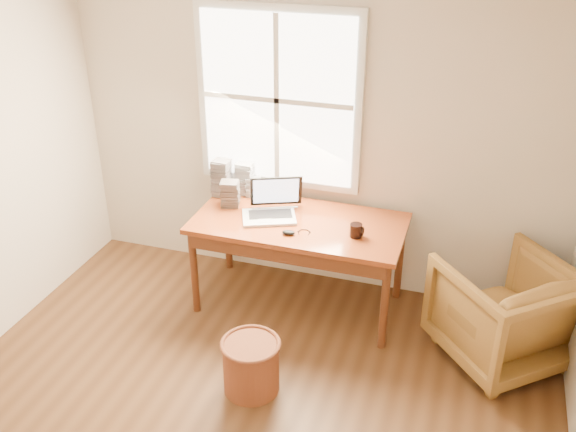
% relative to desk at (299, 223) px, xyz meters
% --- Properties ---
extents(room_shell, '(4.04, 4.54, 2.64)m').
position_rel_desk_xyz_m(room_shell, '(-0.02, -1.64, 0.59)').
color(room_shell, brown).
rests_on(room_shell, ground).
extents(desk, '(1.60, 0.80, 0.04)m').
position_rel_desk_xyz_m(desk, '(0.00, 0.00, 0.00)').
color(desk, brown).
rests_on(desk, room_shell).
extents(armchair, '(1.15, 1.16, 0.76)m').
position_rel_desk_xyz_m(armchair, '(1.55, -0.18, -0.35)').
color(armchair, brown).
rests_on(armchair, room_shell).
extents(wicker_stool, '(0.41, 0.41, 0.37)m').
position_rel_desk_xyz_m(wicker_stool, '(-0.01, -1.04, -0.54)').
color(wicker_stool, brown).
rests_on(wicker_stool, room_shell).
extents(laptop, '(0.59, 0.60, 0.33)m').
position_rel_desk_xyz_m(laptop, '(-0.23, -0.03, 0.19)').
color(laptop, silver).
rests_on(laptop, desk).
extents(mouse, '(0.10, 0.06, 0.03)m').
position_rel_desk_xyz_m(mouse, '(-0.01, -0.22, 0.04)').
color(mouse, black).
rests_on(mouse, desk).
extents(coffee_mug, '(0.12, 0.12, 0.10)m').
position_rel_desk_xyz_m(coffee_mug, '(0.46, -0.10, 0.07)').
color(coffee_mug, black).
rests_on(coffee_mug, desk).
extents(cd_stack_a, '(0.14, 0.12, 0.27)m').
position_rel_desk_xyz_m(cd_stack_a, '(-0.56, 0.33, 0.15)').
color(cd_stack_a, silver).
rests_on(cd_stack_a, desk).
extents(cd_stack_b, '(0.16, 0.15, 0.21)m').
position_rel_desk_xyz_m(cd_stack_b, '(-0.59, 0.08, 0.13)').
color(cd_stack_b, black).
rests_on(cd_stack_b, desk).
extents(cd_stack_c, '(0.14, 0.12, 0.31)m').
position_rel_desk_xyz_m(cd_stack_c, '(-0.73, 0.24, 0.18)').
color(cd_stack_c, '#91939E').
rests_on(cd_stack_c, desk).
extents(cd_stack_d, '(0.16, 0.15, 0.16)m').
position_rel_desk_xyz_m(cd_stack_d, '(-0.49, 0.33, 0.10)').
color(cd_stack_d, '#AEB4BA').
rests_on(cd_stack_d, desk).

